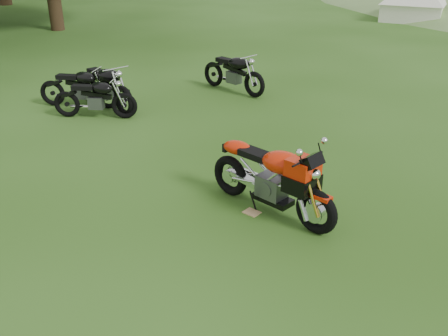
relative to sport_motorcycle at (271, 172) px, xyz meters
The scene contains 8 objects.
ground 1.41m from the sport_motorcycle, 98.12° to the right, with size 120.00×120.00×0.00m, color #22460F.
treeline 24.43m from the sport_motorcycle, 145.73° to the left, with size 28.00×32.00×14.00m, color black, non-canonical shape.
sport_motorcycle is the anchor object (origin of this frame).
plywood_board 0.67m from the sport_motorcycle, 142.16° to the right, with size 0.22×0.18×0.02m, color tan.
vintage_moto_a 5.37m from the sport_motorcycle, 158.82° to the left, with size 1.78×0.41×0.94m, color black, non-canonical shape.
vintage_moto_b 5.86m from the sport_motorcycle, 153.95° to the left, with size 2.09×0.48×1.10m, color black, non-canonical shape.
vintage_moto_c 6.29m from the sport_motorcycle, 158.21° to the left, with size 1.86×0.43×0.98m, color black, non-canonical shape.
vintage_moto_d 6.15m from the sport_motorcycle, 122.85° to the left, with size 2.00×0.46×1.05m, color black, non-canonical shape.
Camera 1 is at (2.63, -4.55, 3.61)m, focal length 40.00 mm.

